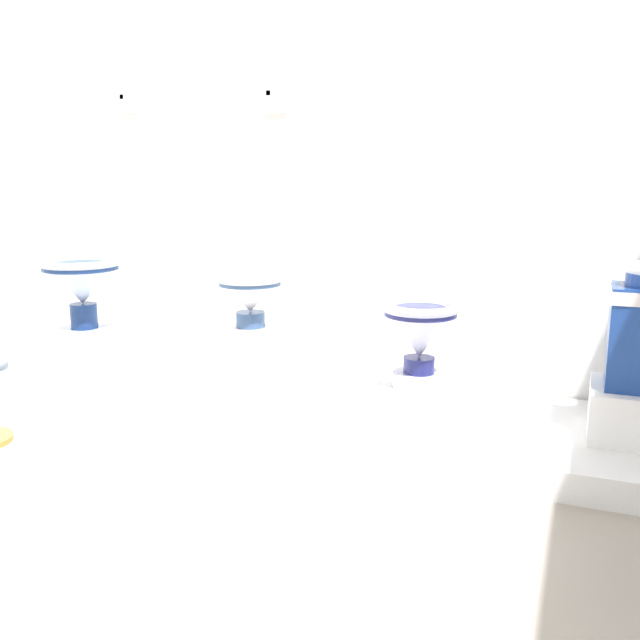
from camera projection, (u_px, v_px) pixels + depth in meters
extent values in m
cube|color=#A3998C|center=(123.00, 606.00, 1.82)|extent=(6.21, 5.44, 0.02)
cube|color=white|center=(360.00, 66.00, 3.26)|extent=(4.41, 0.06, 3.28)
cube|color=white|center=(323.00, 411.00, 3.15)|extent=(3.49, 0.87, 0.12)
cube|color=white|center=(87.00, 355.00, 3.59)|extent=(0.39, 0.39, 0.17)
cylinder|color=#A7B6D8|center=(85.00, 334.00, 3.57)|extent=(0.29, 0.29, 0.06)
cylinder|color=navy|center=(84.00, 316.00, 3.55)|extent=(0.14, 0.14, 0.13)
cone|color=#A7B6D8|center=(82.00, 283.00, 3.51)|extent=(0.39, 0.39, 0.21)
cylinder|color=navy|center=(80.00, 267.00, 3.49)|extent=(0.38, 0.38, 0.03)
torus|color=#A7B6D8|center=(80.00, 263.00, 3.49)|extent=(0.40, 0.40, 0.04)
cylinder|color=navy|center=(80.00, 264.00, 3.49)|extent=(0.27, 0.27, 0.01)
cube|color=white|center=(251.00, 361.00, 3.33)|extent=(0.39, 0.34, 0.24)
cylinder|color=white|center=(251.00, 332.00, 3.30)|extent=(0.25, 0.25, 0.05)
cylinder|color=#36537E|center=(250.00, 319.00, 3.29)|extent=(0.14, 0.14, 0.07)
cone|color=white|center=(250.00, 295.00, 3.27)|extent=(0.30, 0.30, 0.17)
cylinder|color=#36537E|center=(250.00, 282.00, 3.25)|extent=(0.30, 0.30, 0.03)
torus|color=white|center=(250.00, 278.00, 3.25)|extent=(0.32, 0.32, 0.04)
cylinder|color=#36537E|center=(250.00, 279.00, 3.25)|extent=(0.21, 0.21, 0.01)
cube|color=white|center=(418.00, 399.00, 2.95)|extent=(0.36, 0.31, 0.11)
cylinder|color=silver|center=(418.00, 380.00, 2.94)|extent=(0.22, 0.22, 0.06)
cylinder|color=navy|center=(419.00, 365.00, 2.92)|extent=(0.13, 0.13, 0.07)
cone|color=silver|center=(420.00, 332.00, 2.89)|extent=(0.31, 0.31, 0.22)
cylinder|color=navy|center=(421.00, 312.00, 2.88)|extent=(0.31, 0.31, 0.03)
torus|color=silver|center=(421.00, 307.00, 2.87)|extent=(0.33, 0.33, 0.04)
cylinder|color=navy|center=(421.00, 308.00, 2.87)|extent=(0.22, 0.22, 0.01)
cube|color=white|center=(127.00, 103.00, 3.74)|extent=(0.11, 0.01, 0.12)
cube|color=#386BAD|center=(122.00, 97.00, 3.74)|extent=(0.02, 0.01, 0.02)
cube|color=white|center=(275.00, 100.00, 3.42)|extent=(0.12, 0.01, 0.12)
cube|color=#386BAD|center=(268.00, 93.00, 3.42)|extent=(0.02, 0.01, 0.02)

